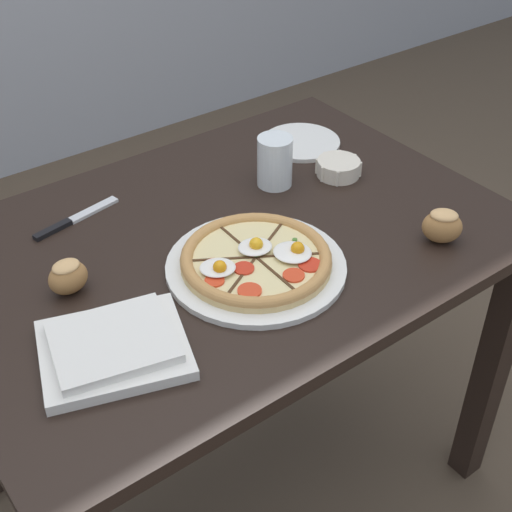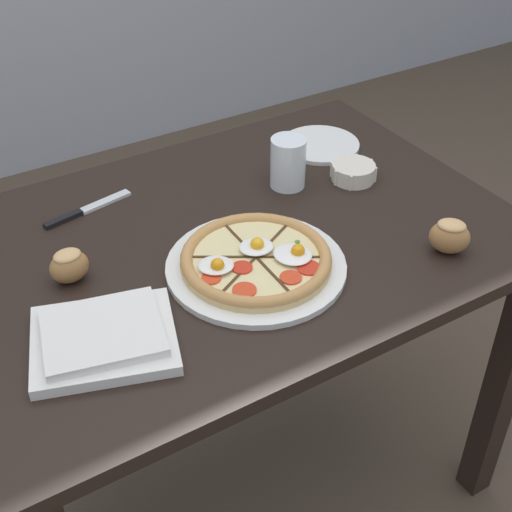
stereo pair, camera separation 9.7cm
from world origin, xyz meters
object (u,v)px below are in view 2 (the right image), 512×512
Objects in this scene: bread_piece_mid at (450,236)px; knife_main at (87,209)px; dining_table at (231,284)px; napkin_folded at (104,337)px; water_glass at (288,165)px; side_saucer at (320,145)px; ramekin_bowl at (353,172)px; bread_piece_near at (69,265)px; pizza at (256,261)px.

bread_piece_mid is 0.48× the size of knife_main.
napkin_folded is at bearing -153.56° from dining_table.
dining_table is at bearing -153.92° from water_glass.
water_glass is (0.41, -0.13, 0.04)m from knife_main.
napkin_folded reaches higher than dining_table.
dining_table is 6.03× the size of side_saucer.
ramekin_bowl is 0.30m from bread_piece_mid.
water_glass is at bearing 7.97° from bread_piece_near.
dining_table is at bearing -4.77° from bread_piece_near.
bread_piece_near reaches higher than pizza.
dining_table is 14.99× the size of bread_piece_near.
ramekin_bowl is at bearing -29.54° from knife_main.
ramekin_bowl is 0.15m from water_glass.
pizza is at bearing -134.25° from water_glass.
bread_piece_mid reaches higher than side_saucer.
bread_piece_mid is 0.51× the size of side_saucer.
ramekin_bowl is at bearing 17.18° from napkin_folded.
napkin_folded is 0.78m from side_saucer.
knife_main is (-0.54, 0.18, -0.02)m from ramekin_bowl.
side_saucer is at bearing 40.77° from pizza.
bread_piece_near is at bearing 155.84° from bread_piece_mid.
bread_piece_near is 0.23m from knife_main.
bread_piece_mid is 0.73m from knife_main.
bread_piece_near is 0.40× the size of side_saucer.
napkin_folded is 0.59m from water_glass.
knife_main reaches higher than dining_table.
ramekin_bowl reaches higher than side_saucer.
bread_piece_mid reaches higher than ramekin_bowl.
water_glass reaches higher than side_saucer.
water_glass is at bearing 45.75° from pizza.
water_glass is at bearing -28.36° from knife_main.
dining_table is at bearing -150.75° from side_saucer.
water_glass is at bearing 26.30° from napkin_folded.
napkin_folded is 0.66m from bread_piece_mid.
bread_piece_near is 0.70m from bread_piece_mid.
bread_piece_mid reaches higher than napkin_folded.
ramekin_bowl is (0.35, 0.16, 0.00)m from pizza.
ramekin_bowl is 0.65m from bread_piece_near.
bread_piece_near is at bearing -165.33° from side_saucer.
pizza is at bearing -154.93° from ramekin_bowl.
pizza is 0.40m from knife_main.
bread_piece_mid is at bearing -38.59° from dining_table.
side_saucer is at bearing 80.73° from ramekin_bowl.
napkin_folded reaches higher than knife_main.
napkin_folded is at bearing -152.06° from side_saucer.
bread_piece_near is at bearing 154.09° from pizza.
water_glass is (-0.14, 0.06, 0.03)m from ramekin_bowl.
dining_table is at bearing -58.29° from knife_main.
knife_main is (-0.20, 0.35, -0.01)m from pizza.
water_glass is at bearing -147.09° from side_saucer.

